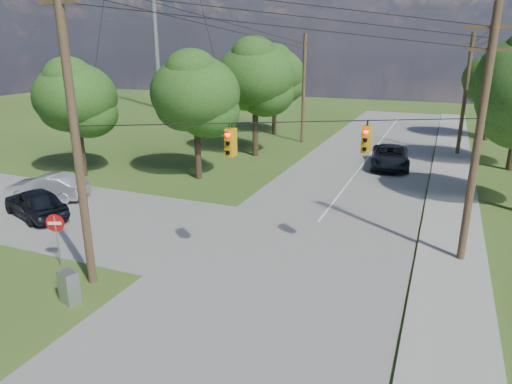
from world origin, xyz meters
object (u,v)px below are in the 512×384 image
at_px(pole_sw, 74,125).
at_px(pole_north_e, 465,94).
at_px(car_main_north, 390,157).
at_px(do_not_enter_sign, 56,228).
at_px(control_cabinet, 69,287).
at_px(pole_ne, 479,137).
at_px(pole_north_w, 304,88).
at_px(car_cross_silver, 48,187).
at_px(car_cross_dark, 35,202).

relative_size(pole_sw, pole_north_e, 1.20).
distance_m(car_main_north, do_not_enter_sign, 24.82).
distance_m(control_cabinet, do_not_enter_sign, 3.51).
height_order(pole_sw, pole_north_e, pole_sw).
xyz_separation_m(pole_ne, control_cabinet, (-13.16, -9.12, -4.85)).
bearing_deg(car_main_north, pole_north_w, 136.21).
bearing_deg(pole_north_e, pole_sw, -114.52).
height_order(pole_ne, pole_north_w, pole_ne).
distance_m(car_main_north, control_cabinet, 25.79).
relative_size(pole_sw, car_cross_silver, 2.53).
relative_size(pole_ne, car_cross_dark, 2.19).
distance_m(pole_north_w, car_cross_silver, 24.75).
bearing_deg(pole_sw, pole_north_e, 65.48).
bearing_deg(car_cross_silver, control_cabinet, 34.53).
relative_size(control_cabinet, do_not_enter_sign, 0.53).
height_order(pole_sw, car_main_north, pole_sw).
xyz_separation_m(pole_north_w, car_cross_dark, (-7.39, -25.10, -4.28)).
distance_m(pole_ne, car_cross_dark, 22.00).
relative_size(car_cross_silver, car_main_north, 0.80).
distance_m(pole_sw, control_cabinet, 5.82).
distance_m(car_cross_dark, do_not_enter_sign, 6.83).
xyz_separation_m(car_main_north, do_not_enter_sign, (-10.88, -22.30, 0.84)).
xyz_separation_m(pole_sw, do_not_enter_sign, (-2.24, 0.60, -4.53)).
distance_m(pole_sw, pole_north_e, 32.55).
bearing_deg(pole_north_e, car_main_north, -125.96).
distance_m(pole_sw, do_not_enter_sign, 5.09).
distance_m(pole_sw, car_main_north, 25.05).
bearing_deg(car_main_north, control_cabinet, -115.98).
xyz_separation_m(pole_ne, pole_north_e, (-0.00, 22.00, -0.34)).
height_order(car_cross_dark, car_main_north, car_main_north).
xyz_separation_m(pole_sw, car_cross_silver, (-9.50, 6.99, -5.41)).
relative_size(pole_sw, do_not_enter_sign, 5.17).
bearing_deg(pole_ne, car_main_north, 107.65).
xyz_separation_m(car_cross_dark, car_main_north, (16.42, 18.39, 0.00)).
relative_size(car_cross_dark, do_not_enter_sign, 2.07).
distance_m(car_cross_dark, control_cabinet, 10.12).
relative_size(pole_sw, control_cabinet, 9.68).
xyz_separation_m(pole_north_w, do_not_enter_sign, (-1.84, -29.00, -3.44)).
relative_size(car_cross_silver, control_cabinet, 3.83).
height_order(pole_sw, car_cross_silver, pole_sw).
distance_m(pole_sw, pole_north_w, 29.62).
height_order(pole_north_w, car_main_north, pole_north_w).
bearing_deg(car_cross_dark, pole_north_w, -175.98).
distance_m(pole_ne, car_cross_silver, 23.47).
distance_m(pole_north_e, pole_north_w, 13.90).
bearing_deg(car_cross_silver, car_main_north, 116.66).
relative_size(pole_sw, pole_north_w, 1.20).
relative_size(pole_north_e, control_cabinet, 8.07).
xyz_separation_m(pole_ne, car_cross_dark, (-21.29, -3.10, -4.62)).
bearing_deg(car_cross_silver, do_not_enter_sign, 34.01).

